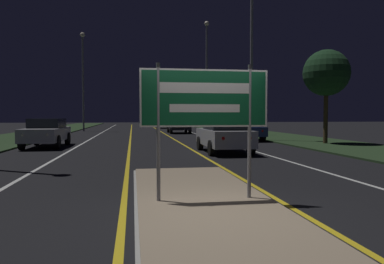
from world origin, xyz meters
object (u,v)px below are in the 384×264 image
object	(u,v)px
streetlight_right_near	(252,24)
streetlight_right_far	(207,65)
warning_sign	(262,117)
car_approaching_0	(47,132)
car_receding_2	(179,125)
car_receding_0	(224,135)
streetlight_left_far	(83,70)
highway_sign	(205,103)
car_receding_1	(243,129)
car_receding_3	(164,122)

from	to	relation	value
streetlight_right_near	streetlight_right_far	distance (m)	15.08
streetlight_right_near	warning_sign	xyz separation A→B (m)	(2.69, 5.49, -5.92)
car_approaching_0	warning_sign	world-z (taller)	warning_sign
car_receding_2	car_receding_0	bearing A→B (deg)	-90.61
streetlight_right_far	car_approaching_0	bearing A→B (deg)	-124.00
streetlight_right_far	warning_sign	xyz separation A→B (m)	(2.59, -9.58, -5.34)
car_approaching_0	car_receding_2	bearing A→B (deg)	57.75
car_receding_0	warning_sign	world-z (taller)	warning_sign
streetlight_left_far	car_approaching_0	distance (m)	19.99
car_approaching_0	highway_sign	bearing A→B (deg)	-67.12
car_receding_0	car_receding_1	world-z (taller)	car_receding_0
streetlight_left_far	streetlight_right_far	bearing A→B (deg)	-6.51
car_receding_2	warning_sign	world-z (taller)	warning_sign
car_receding_1	warning_sign	size ratio (longest dim) A/B	1.87
car_approaching_0	streetlight_right_near	bearing A→B (deg)	12.88
car_approaching_0	warning_sign	distance (m)	16.77
streetlight_left_far	car_receding_2	distance (m)	12.03
streetlight_right_far	car_receding_2	bearing A→B (deg)	-129.21
streetlight_left_far	streetlight_right_far	xyz separation A→B (m)	(12.55, -1.43, 0.65)
highway_sign	streetlight_right_far	world-z (taller)	streetlight_right_far
highway_sign	streetlight_right_far	size ratio (longest dim) A/B	0.22
streetlight_left_far	warning_sign	world-z (taller)	streetlight_left_far
car_receding_2	car_receding_3	xyz separation A→B (m)	(-0.28, 13.42, -0.03)
highway_sign	car_receding_1	size ratio (longest dim) A/B	0.56
streetlight_left_far	warning_sign	distance (m)	19.31
streetlight_right_far	car_receding_3	xyz separation A→B (m)	(-3.69, 9.23, -6.13)
streetlight_left_far	car_receding_0	size ratio (longest dim) A/B	2.35
streetlight_right_near	car_receding_1	world-z (taller)	streetlight_right_near
highway_sign	streetlight_right_near	distance (m)	18.31
car_receding_3	streetlight_right_near	bearing A→B (deg)	-81.58
car_receding_1	car_receding_3	size ratio (longest dim) A/B	1.02
warning_sign	highway_sign	bearing A→B (deg)	-112.13
streetlight_right_near	car_receding_0	size ratio (longest dim) A/B	2.54
highway_sign	car_receding_2	distance (m)	27.37
car_receding_1	car_receding_2	distance (m)	10.75
car_receding_2	warning_sign	bearing A→B (deg)	-41.91
streetlight_right_far	car_receding_0	world-z (taller)	streetlight_right_far
car_receding_0	car_receding_2	xyz separation A→B (m)	(0.19, 17.90, -0.01)
car_receding_2	warning_sign	xyz separation A→B (m)	(6.01, -5.39, 0.76)
highway_sign	streetlight_right_far	bearing A→B (deg)	78.70
car_receding_1	car_receding_2	bearing A→B (deg)	105.96
car_receding_0	car_approaching_0	xyz separation A→B (m)	(-8.40, 4.29, 0.01)
car_receding_3	car_approaching_0	bearing A→B (deg)	-107.09
highway_sign	car_receding_2	bearing A→B (deg)	84.00
car_receding_2	car_approaching_0	xyz separation A→B (m)	(-8.59, -13.61, 0.02)
car_receding_0	car_approaching_0	bearing A→B (deg)	152.93
car_receding_1	car_receding_3	xyz separation A→B (m)	(-3.23, 23.75, -0.00)
car_receding_0	warning_sign	bearing A→B (deg)	63.64
streetlight_right_far	car_approaching_0	world-z (taller)	streetlight_right_far
streetlight_left_far	car_receding_3	bearing A→B (deg)	41.35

